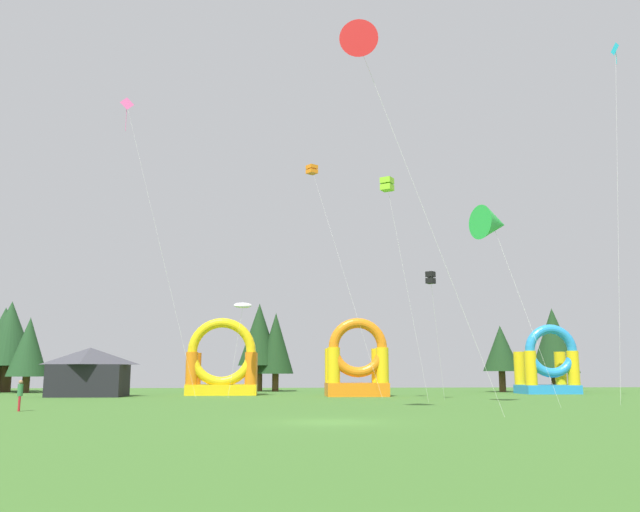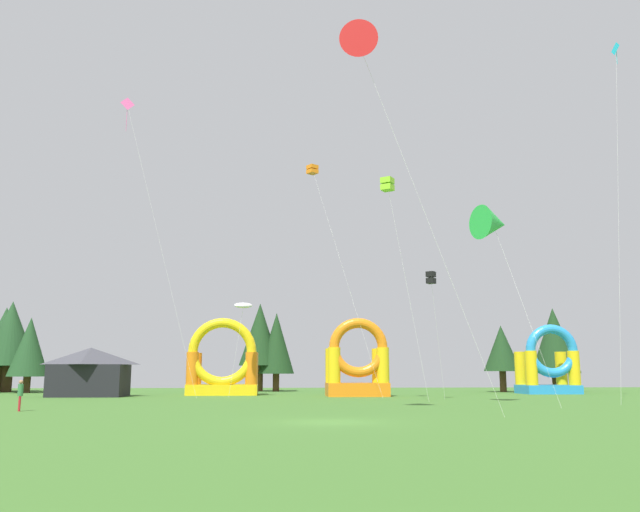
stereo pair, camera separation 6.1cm
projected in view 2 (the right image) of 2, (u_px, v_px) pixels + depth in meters
The scene contains 21 objects.
ground_plane at pixel (331, 422), 27.35m from camera, with size 120.00×120.00×0.00m, color #3D6B28.
kite_green_delta at pixel (493, 224), 44.29m from camera, with size 3.31×6.20×12.96m.
kite_pink_diamond at pixel (128, 110), 57.93m from camera, with size 7.57×2.99×25.48m.
kite_black_box at pixel (431, 278), 50.09m from camera, with size 1.54×1.75×9.51m.
kite_white_parafoil at pixel (243, 305), 56.13m from camera, with size 2.01×2.21×8.02m.
kite_cyan_diamond at pixel (617, 56), 51.21m from camera, with size 4.69×5.52×27.07m.
kite_lime_box at pixel (387, 185), 50.14m from camera, with size 2.94×2.19×16.50m.
kite_orange_box at pixel (313, 170), 63.42m from camera, with size 5.80×8.21×21.52m.
kite_red_delta at pixel (359, 45), 34.20m from camera, with size 7.52×2.22×19.70m.
person_far_side at pixel (20, 393), 34.97m from camera, with size 0.36×0.36×1.62m.
inflatable_yellow_castle at pixel (357, 368), 56.27m from camera, with size 5.16×3.78×6.53m.
inflatable_blue_arch at pixel (549, 368), 62.66m from camera, with size 5.16×3.90×6.45m.
inflatable_orange_dome at pixel (223, 368), 58.95m from camera, with size 6.21×3.77×6.76m.
festival_tent at pixel (90, 372), 55.85m from camera, with size 5.95×4.39×4.06m.
tree_row_3 at pixel (5, 337), 71.14m from camera, with size 5.09×5.09×8.92m.
tree_row_4 at pixel (11, 334), 68.72m from camera, with size 5.46×5.46×9.31m.
tree_row_5 at pixel (29, 347), 66.21m from camera, with size 3.94×3.94×7.44m.
tree_row_6 at pixel (260, 335), 71.69m from camera, with size 4.43×4.43×9.38m.
tree_row_7 at pixel (276, 343), 71.13m from camera, with size 3.83×3.83×8.32m.
tree_row_8 at pixel (502, 349), 68.91m from camera, with size 3.79×3.79×6.82m.
tree_row_9 at pixel (554, 341), 71.27m from camera, with size 5.09×5.09×8.84m.
Camera 2 is at (-2.35, -28.03, 2.04)m, focal length 37.31 mm.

